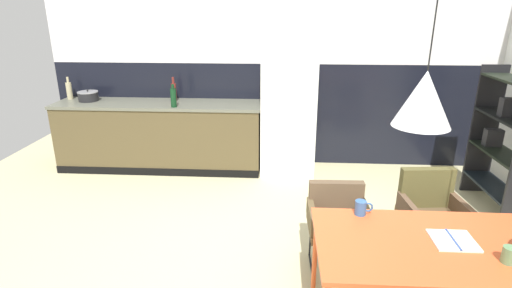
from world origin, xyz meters
TOP-DOWN VIEW (x-y plane):
  - ground_plane at (0.00, 0.00)m, footprint 7.89×7.89m
  - back_wall_splashback_dark at (0.00, 2.76)m, footprint 6.07×0.12m
  - back_wall_panel_upper at (0.00, 2.76)m, footprint 6.07×0.12m
  - kitchen_counter at (-1.54, 2.40)m, footprint 2.72×0.63m
  - refrigerator_column at (0.18, 2.40)m, footprint 0.69×0.60m
  - dining_table at (1.24, -0.49)m, footprint 1.85×0.83m
  - armchair_far_side at (1.36, 0.44)m, footprint 0.53×0.51m
  - armchair_corner_seat at (0.56, 0.29)m, footprint 0.50×0.48m
  - open_book at (1.16, -0.46)m, footprint 0.26×0.24m
  - mug_wide_latte at (0.65, -0.15)m, footprint 0.12×0.08m
  - mug_glass_clear at (1.38, -0.66)m, footprint 0.12×0.08m
  - cooking_pot at (-2.49, 2.45)m, footprint 0.27×0.27m
  - bottle_oil_tall at (-1.26, 2.18)m, footprint 0.07×0.07m
  - bottle_vinegar_dark at (-1.35, 2.52)m, footprint 0.07×0.07m
  - bottle_wine_green at (-2.80, 2.54)m, footprint 0.08×0.08m
  - open_shelf_unit at (2.42, 1.45)m, footprint 0.30×0.93m
  - pendant_lamp_over_table_near at (0.87, -0.44)m, footprint 0.32×0.32m

SIDE VIEW (x-z plane):
  - ground_plane at x=0.00m, z-range 0.00..0.00m
  - kitchen_counter at x=-1.54m, z-range 0.00..0.91m
  - armchair_corner_seat at x=0.56m, z-range 0.12..0.84m
  - armchair_far_side at x=1.36m, z-range 0.12..0.92m
  - dining_table at x=1.24m, z-range 0.33..1.06m
  - back_wall_splashback_dark at x=0.00m, z-range 0.00..1.39m
  - open_book at x=1.16m, z-range 0.74..0.75m
  - mug_glass_clear at x=1.38m, z-range 0.74..0.84m
  - mug_wide_latte at x=0.65m, z-range 0.74..0.84m
  - open_shelf_unit at x=2.42m, z-range 0.04..1.65m
  - refrigerator_column at x=0.18m, z-range 0.00..1.90m
  - cooking_pot at x=-2.49m, z-range 0.90..1.05m
  - bottle_wine_green at x=-2.80m, z-range 0.88..1.18m
  - bottle_oil_tall at x=-1.26m, z-range 0.89..1.18m
  - bottle_vinegar_dark at x=-1.35m, z-range 0.88..1.20m
  - pendant_lamp_over_table_near at x=0.87m, z-range 0.99..2.26m
  - back_wall_panel_upper at x=0.00m, z-range 1.39..2.78m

